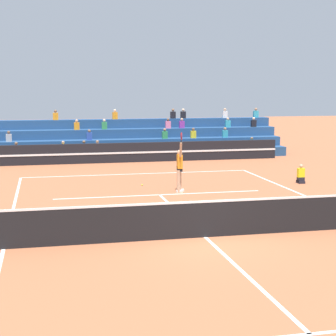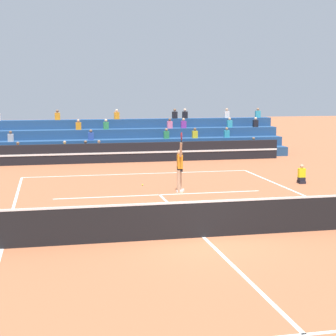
# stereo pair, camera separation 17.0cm
# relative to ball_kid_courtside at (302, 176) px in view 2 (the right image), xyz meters

# --- Properties ---
(ground_plane) EXTENTS (120.00, 120.00, 0.00)m
(ground_plane) POSITION_rel_ball_kid_courtside_xyz_m (-6.62, -7.72, -0.33)
(ground_plane) COLOR #AD603D
(court_lines) EXTENTS (11.10, 23.90, 0.01)m
(court_lines) POSITION_rel_ball_kid_courtside_xyz_m (-6.62, -7.72, -0.33)
(court_lines) COLOR white
(court_lines) RESTS_ON ground
(tennis_net) EXTENTS (12.00, 0.10, 1.10)m
(tennis_net) POSITION_rel_ball_kid_courtside_xyz_m (-6.62, -7.72, 0.21)
(tennis_net) COLOR #2D6B38
(tennis_net) RESTS_ON ground
(sponsor_banner_wall) EXTENTS (18.00, 0.26, 1.10)m
(sponsor_banner_wall) POSITION_rel_ball_kid_courtside_xyz_m (-6.62, 8.51, 0.22)
(sponsor_banner_wall) COLOR black
(sponsor_banner_wall) RESTS_ON ground
(bleacher_stand) EXTENTS (20.26, 3.80, 2.83)m
(bleacher_stand) POSITION_rel_ball_kid_courtside_xyz_m (-6.63, 11.68, 0.50)
(bleacher_stand) COLOR navy
(bleacher_stand) RESTS_ON ground
(ball_kid_courtside) EXTENTS (0.30, 0.36, 0.84)m
(ball_kid_courtside) POSITION_rel_ball_kid_courtside_xyz_m (0.00, 0.00, 0.00)
(ball_kid_courtside) COLOR black
(ball_kid_courtside) RESTS_ON ground
(tennis_player) EXTENTS (0.37, 0.96, 2.49)m
(tennis_player) POSITION_rel_ball_kid_courtside_xyz_m (-5.70, -0.82, 0.66)
(tennis_player) COLOR tan
(tennis_player) RESTS_ON ground
(tennis_ball) EXTENTS (0.07, 0.07, 0.07)m
(tennis_ball) POSITION_rel_ball_kid_courtside_xyz_m (-6.94, 0.90, -0.30)
(tennis_ball) COLOR #C6DB33
(tennis_ball) RESTS_ON ground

